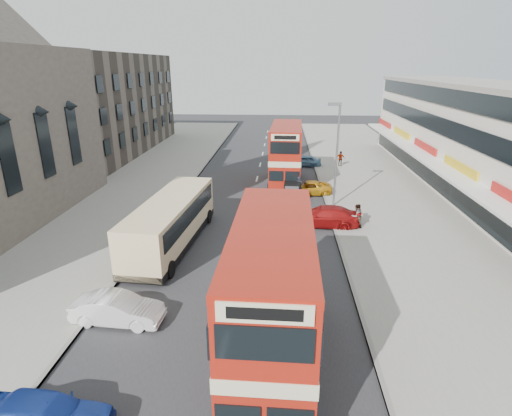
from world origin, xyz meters
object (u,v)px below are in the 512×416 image
at_px(car_right_b, 308,188).
at_px(pedestrian_near, 357,216).
at_px(coach, 171,220).
at_px(car_left_front, 118,309).
at_px(bus_second, 286,156).
at_px(street_lamp, 336,148).
at_px(car_right_a, 324,216).
at_px(car_right_c, 304,161).
at_px(pedestrian_far, 340,158).
at_px(cyclist, 299,192).
at_px(bus_main, 272,301).

height_order(car_right_b, pedestrian_near, pedestrian_near).
height_order(coach, car_left_front, coach).
relative_size(bus_second, car_right_b, 2.40).
relative_size(street_lamp, car_right_b, 1.96).
height_order(car_left_front, car_right_a, car_right_a).
distance_m(car_right_c, pedestrian_far, 3.93).
xyz_separation_m(street_lamp, car_right_a, (-1.08, -4.07, -4.07)).
bearing_deg(cyclist, bus_second, 101.76).
relative_size(bus_second, coach, 0.93).
bearing_deg(car_right_c, car_right_b, 3.23).
bearing_deg(coach, car_right_a, 25.81).
bearing_deg(pedestrian_far, car_right_a, -94.92).
distance_m(car_right_a, pedestrian_far, 17.83).
xyz_separation_m(car_right_b, cyclist, (-0.84, -1.74, 0.11)).
height_order(car_right_a, pedestrian_near, pedestrian_near).
bearing_deg(car_right_b, car_right_a, 2.41).
relative_size(street_lamp, coach, 0.76).
bearing_deg(coach, car_left_front, -87.30).
height_order(car_right_c, cyclist, cyclist).
relative_size(bus_main, cyclist, 4.93).
relative_size(bus_main, coach, 0.94).
bearing_deg(bus_main, car_right_a, -101.96).
relative_size(bus_main, bus_second, 1.01).
relative_size(bus_second, pedestrian_near, 5.69).
bearing_deg(pedestrian_near, car_right_b, -94.70).
height_order(car_right_b, cyclist, cyclist).
height_order(pedestrian_far, cyclist, cyclist).
height_order(bus_main, bus_second, bus_main).
relative_size(car_right_b, car_right_c, 1.12).
xyz_separation_m(car_right_a, pedestrian_near, (2.13, -0.63, 0.31)).
relative_size(car_left_front, car_right_a, 0.81).
relative_size(car_left_front, pedestrian_near, 2.28).
distance_m(coach, car_left_front, 8.22).
relative_size(street_lamp, bus_second, 0.82).
bearing_deg(coach, pedestrian_near, 19.51).
height_order(street_lamp, bus_second, street_lamp).
xyz_separation_m(car_right_b, car_right_c, (0.22, 10.26, 0.06)).
bearing_deg(car_left_front, street_lamp, -31.09).
distance_m(bus_main, bus_second, 24.32).
bearing_deg(car_left_front, bus_main, -105.94).
bearing_deg(car_right_c, bus_second, -11.23).
xyz_separation_m(coach, pedestrian_far, (13.24, 21.27, -0.67)).
height_order(car_right_a, car_right_b, car_right_a).
height_order(bus_second, car_left_front, bus_second).
relative_size(car_left_front, car_right_c, 1.08).
bearing_deg(car_left_front, coach, 1.81).
relative_size(bus_main, pedestrian_far, 6.13).
bearing_deg(coach, car_right_c, 71.17).
bearing_deg(car_right_a, car_right_c, -172.63).
distance_m(street_lamp, car_left_front, 19.95).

